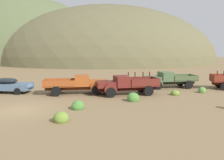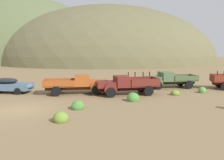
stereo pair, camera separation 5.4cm
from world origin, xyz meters
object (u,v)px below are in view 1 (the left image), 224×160
Objects in this scene: car_chalk_blue at (10,85)px; truck_oxblood at (123,85)px; truck_oxide_orange at (81,84)px; truck_weathered_green at (166,79)px.

car_chalk_blue is 11.76m from truck_oxblood.
truck_oxide_orange is 4.28m from truck_oxblood.
truck_weathered_green reaches higher than car_chalk_blue.
truck_oxblood is 6.93m from truck_weathered_green.
truck_oxide_orange is at bearing 13.01° from truck_weathered_green.
truck_oxide_orange is at bearing 2.24° from car_chalk_blue.
car_chalk_blue is at bearing -18.49° from truck_oxblood.
truck_oxblood is 1.02× the size of truck_weathered_green.
truck_weathered_green is at bearing 12.83° from truck_oxide_orange.
truck_oxblood reaches higher than car_chalk_blue.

